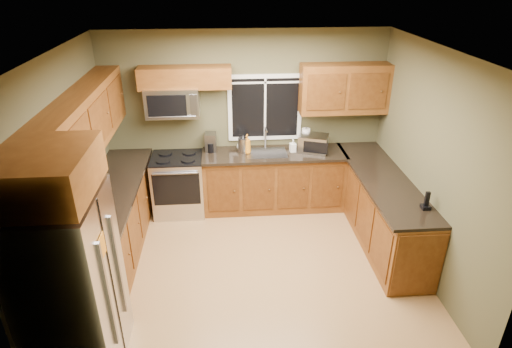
{
  "coord_description": "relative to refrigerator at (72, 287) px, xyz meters",
  "views": [
    {
      "loc": [
        -0.33,
        -4.41,
        3.5
      ],
      "look_at": [
        0.05,
        0.35,
        1.15
      ],
      "focal_mm": 30.0,
      "sensor_mm": 36.0,
      "label": 1
    }
  ],
  "objects": [
    {
      "name": "floor",
      "position": [
        1.74,
        1.3,
        -0.9
      ],
      "size": [
        4.2,
        4.2,
        0.0
      ],
      "primitive_type": "plane",
      "color": "#9B7244",
      "rests_on": "ground"
    },
    {
      "name": "ceiling",
      "position": [
        1.74,
        1.3,
        1.8
      ],
      "size": [
        4.2,
        4.2,
        0.0
      ],
      "primitive_type": "plane",
      "rotation": [
        3.14,
        0.0,
        0.0
      ],
      "color": "white",
      "rests_on": "back_wall"
    },
    {
      "name": "back_wall",
      "position": [
        1.74,
        3.1,
        0.45
      ],
      "size": [
        4.2,
        0.0,
        4.2
      ],
      "primitive_type": "plane",
      "rotation": [
        1.57,
        0.0,
        0.0
      ],
      "color": "#4D4B30",
      "rests_on": "ground"
    },
    {
      "name": "front_wall",
      "position": [
        1.74,
        -0.5,
        0.45
      ],
      "size": [
        4.2,
        0.0,
        4.2
      ],
      "primitive_type": "plane",
      "rotation": [
        -1.57,
        0.0,
        0.0
      ],
      "color": "#4D4B30",
      "rests_on": "ground"
    },
    {
      "name": "left_wall",
      "position": [
        -0.36,
        1.3,
        0.45
      ],
      "size": [
        0.0,
        3.6,
        3.6
      ],
      "primitive_type": "plane",
      "rotation": [
        1.57,
        0.0,
        1.57
      ],
      "color": "#4D4B30",
      "rests_on": "ground"
    },
    {
      "name": "right_wall",
      "position": [
        3.84,
        1.3,
        0.45
      ],
      "size": [
        0.0,
        3.6,
        3.6
      ],
      "primitive_type": "plane",
      "rotation": [
        1.57,
        0.0,
        -1.57
      ],
      "color": "#4D4B30",
      "rests_on": "ground"
    },
    {
      "name": "window",
      "position": [
        2.04,
        3.08,
        0.65
      ],
      "size": [
        1.12,
        0.03,
        1.02
      ],
      "color": "white",
      "rests_on": "back_wall"
    },
    {
      "name": "base_cabinets_left",
      "position": [
        -0.06,
        1.78,
        -0.45
      ],
      "size": [
        0.6,
        2.65,
        0.9
      ],
      "primitive_type": "cube",
      "color": "brown",
      "rests_on": "ground"
    },
    {
      "name": "countertop_left",
      "position": [
        -0.04,
        1.78,
        0.02
      ],
      "size": [
        0.65,
        2.65,
        0.04
      ],
      "primitive_type": "cube",
      "color": "black",
      "rests_on": "base_cabinets_left"
    },
    {
      "name": "base_cabinets_back",
      "position": [
        2.15,
        2.8,
        -0.45
      ],
      "size": [
        2.17,
        0.6,
        0.9
      ],
      "primitive_type": "cube",
      "color": "brown",
      "rests_on": "ground"
    },
    {
      "name": "countertop_back",
      "position": [
        2.15,
        2.78,
        0.02
      ],
      "size": [
        2.17,
        0.65,
        0.04
      ],
      "primitive_type": "cube",
      "color": "black",
      "rests_on": "base_cabinets_back"
    },
    {
      "name": "base_cabinets_peninsula",
      "position": [
        3.54,
        1.84,
        -0.45
      ],
      "size": [
        0.6,
        2.52,
        0.9
      ],
      "color": "brown",
      "rests_on": "ground"
    },
    {
      "name": "countertop_peninsula",
      "position": [
        3.51,
        1.85,
        0.02
      ],
      "size": [
        0.65,
        2.5,
        0.04
      ],
      "primitive_type": "cube",
      "color": "black",
      "rests_on": "base_cabinets_peninsula"
    },
    {
      "name": "upper_cabinets_left",
      "position": [
        -0.2,
        1.78,
        0.96
      ],
      "size": [
        0.33,
        2.65,
        0.72
      ],
      "primitive_type": "cube",
      "color": "brown",
      "rests_on": "left_wall"
    },
    {
      "name": "upper_cabinets_back_left",
      "position": [
        0.89,
        2.94,
        1.17
      ],
      "size": [
        1.3,
        0.33,
        0.3
      ],
      "primitive_type": "cube",
      "color": "brown",
      "rests_on": "back_wall"
    },
    {
      "name": "upper_cabinets_back_right",
      "position": [
        3.19,
        2.94,
        0.96
      ],
      "size": [
        1.3,
        0.33,
        0.72
      ],
      "primitive_type": "cube",
      "color": "brown",
      "rests_on": "back_wall"
    },
    {
      "name": "upper_cabinet_over_fridge",
      "position": [
        -0.0,
        0.0,
        1.13
      ],
      "size": [
        0.72,
        0.9,
        0.38
      ],
      "primitive_type": "cube",
      "color": "brown",
      "rests_on": "left_wall"
    },
    {
      "name": "refrigerator",
      "position": [
        0.0,
        0.0,
        0.0
      ],
      "size": [
        0.74,
        0.9,
        1.8
      ],
      "color": "#B7B7BC",
      "rests_on": "ground"
    },
    {
      "name": "range",
      "position": [
        0.69,
        2.77,
        -0.43
      ],
      "size": [
        0.76,
        0.69,
        0.94
      ],
      "color": "#B7B7BC",
      "rests_on": "ground"
    },
    {
      "name": "microwave",
      "position": [
        0.69,
        2.91,
        0.83
      ],
      "size": [
        0.76,
        0.41,
        0.42
      ],
      "color": "#B7B7BC",
      "rests_on": "back_wall"
    },
    {
      "name": "sink",
      "position": [
        2.04,
        2.79,
        0.05
      ],
      "size": [
        0.6,
        0.42,
        0.36
      ],
      "color": "slate",
      "rests_on": "countertop_back"
    },
    {
      "name": "toaster_oven",
      "position": [
        2.75,
        2.78,
        0.17
      ],
      "size": [
        0.5,
        0.45,
        0.26
      ],
      "color": "#B7B7BC",
      "rests_on": "countertop_back"
    },
    {
      "name": "coffee_maker",
      "position": [
        1.2,
        2.94,
        0.17
      ],
      "size": [
        0.17,
        0.23,
        0.28
      ],
      "color": "slate",
      "rests_on": "countertop_back"
    },
    {
      "name": "kettle",
      "position": [
        1.69,
        2.83,
        0.17
      ],
      "size": [
        0.19,
        0.19,
        0.28
      ],
      "color": "#B7B7BC",
      "rests_on": "countertop_back"
    },
    {
      "name": "paper_towel_roll",
      "position": [
        2.66,
        2.98,
        0.19
      ],
      "size": [
        0.15,
        0.15,
        0.33
      ],
      "color": "white",
      "rests_on": "countertop_back"
    },
    {
      "name": "soap_bottle_a",
      "position": [
        1.75,
        2.8,
        0.19
      ],
      "size": [
        0.14,
        0.14,
        0.29
      ],
      "primitive_type": "imported",
      "rotation": [
        0.0,
        0.0,
        -0.27
      ],
      "color": "orange",
      "rests_on": "countertop_back"
    },
    {
      "name": "soap_bottle_b",
      "position": [
        2.44,
        2.8,
        0.14
      ],
      "size": [
        0.1,
        0.1,
        0.2
      ],
      "primitive_type": "imported",
      "rotation": [
        0.0,
        0.0,
        0.13
      ],
      "color": "white",
      "rests_on": "countertop_back"
    },
    {
      "name": "soap_bottle_c",
      "position": [
        1.66,
        2.94,
        0.12
      ],
      "size": [
        0.15,
        0.15,
        0.16
      ],
      "primitive_type": "imported",
      "rotation": [
        0.0,
        0.0,
        0.23
      ],
      "color": "white",
      "rests_on": "countertop_back"
    },
    {
      "name": "cordless_phone",
      "position": [
        3.72,
        1.01,
        0.11
      ],
      "size": [
        0.1,
        0.1,
        0.22
      ],
      "color": "black",
      "rests_on": "countertop_peninsula"
    }
  ]
}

